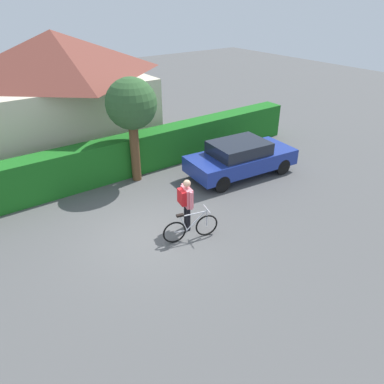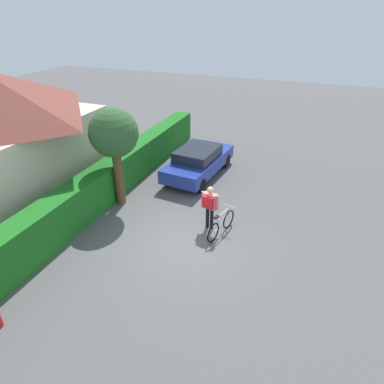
# 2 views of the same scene
# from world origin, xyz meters

# --- Properties ---
(ground_plane) EXTENTS (60.00, 60.00, 0.00)m
(ground_plane) POSITION_xyz_m (0.00, 0.00, 0.00)
(ground_plane) COLOR #525252
(hedge_row) EXTENTS (19.58, 0.90, 1.55)m
(hedge_row) POSITION_xyz_m (0.00, 4.24, 0.78)
(hedge_row) COLOR #1B671D
(hedge_row) RESTS_ON ground
(house_distant) EXTENTS (7.25, 6.10, 5.14)m
(house_distant) POSITION_xyz_m (0.55, 8.43, 2.63)
(house_distant) COLOR beige
(house_distant) RESTS_ON ground
(parked_car_near) EXTENTS (4.50, 2.23, 1.41)m
(parked_car_near) POSITION_xyz_m (5.07, 1.51, 0.75)
(parked_car_near) COLOR navy
(parked_car_near) RESTS_ON ground
(bicycle) EXTENTS (1.68, 0.62, 0.94)m
(bicycle) POSITION_xyz_m (0.92, -0.90, 0.39)
(bicycle) COLOR black
(bicycle) RESTS_ON ground
(person_rider) EXTENTS (0.41, 0.67, 1.69)m
(person_rider) POSITION_xyz_m (1.11, -0.39, 1.03)
(person_rider) COLOR black
(person_rider) RESTS_ON ground
(tree_kerbside) EXTENTS (1.85, 1.85, 3.93)m
(tree_kerbside) POSITION_xyz_m (1.53, 3.57, 2.93)
(tree_kerbside) COLOR brown
(tree_kerbside) RESTS_ON ground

